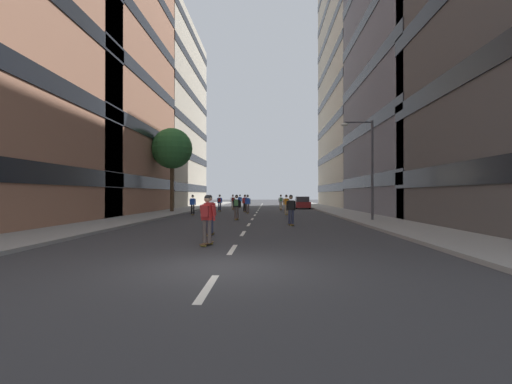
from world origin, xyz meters
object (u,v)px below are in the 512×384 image
skater_1 (237,205)px  skater_5 (193,204)px  skater_6 (245,202)px  skater_11 (220,202)px  skater_4 (245,201)px  skater_7 (281,201)px  skater_8 (210,213)px  skater_12 (248,203)px  skater_10 (286,204)px  skater_3 (240,201)px  parked_car_near (302,203)px  skater_9 (233,201)px  skater_2 (207,217)px  skater_0 (291,208)px  street_tree_near (172,149)px  streetlamp_right (367,159)px

skater_1 → skater_5: same height
skater_6 → skater_11: same height
skater_1 → skater_4: 17.10m
skater_6 → skater_7: (3.85, 4.47, 0.03)m
skater_7 → skater_8: bearing=-98.6°
skater_12 → skater_10: bearing=-32.9°
skater_3 → skater_6: size_ratio=1.00×
parked_car_near → skater_5: (-10.81, -14.72, 0.29)m
skater_1 → skater_4: same height
skater_3 → skater_9: bearing=-95.0°
skater_2 → skater_3: bearing=92.5°
parked_car_near → skater_6: size_ratio=2.47×
skater_3 → skater_11: 9.85m
skater_0 → skater_5: 13.31m
skater_1 → skater_5: (-4.35, 6.10, -0.03)m
street_tree_near → skater_1: 13.60m
skater_9 → skater_10: (5.77, -11.16, -0.03)m
skater_2 → skater_4: 30.29m
parked_car_near → skater_5: bearing=-126.3°
street_tree_near → skater_6: (7.08, 1.83, -5.30)m
skater_1 → skater_2: 13.20m
skater_7 → skater_11: (-6.59, -3.41, 0.00)m
skater_7 → skater_8: 26.80m
skater_0 → skater_4: 22.07m
skater_5 → skater_8: bearing=-75.9°
skater_0 → skater_11: bearing=110.0°
skater_0 → skater_2: same height
street_tree_near → skater_12: size_ratio=4.60×
skater_6 → skater_7: 5.90m
skater_5 → skater_7: (8.02, 10.42, 0.03)m
skater_5 → skater_7: size_ratio=1.00×
skater_1 → skater_5: bearing=125.5°
streetlamp_right → skater_7: 18.98m
streetlamp_right → skater_2: 14.84m
skater_4 → skater_11: size_ratio=1.00×
skater_11 → skater_12: same height
skater_11 → skater_7: bearing=27.4°
streetlamp_right → skater_3: (-10.20, 24.38, -3.15)m
skater_7 → skater_11: size_ratio=1.00×
skater_9 → skater_4: bearing=-24.6°
skater_11 → skater_9: bearing=78.3°
streetlamp_right → skater_0: bearing=-148.9°
skater_11 → skater_4: bearing=58.2°
parked_car_near → skater_9: bearing=-160.1°
parked_car_near → skater_4: (-6.91, -3.73, 0.29)m
street_tree_near → skater_4: street_tree_near is taller
streetlamp_right → skater_0: 6.78m
skater_8 → skater_7: bearing=81.4°
skater_2 → skater_10: same height
parked_car_near → skater_0: 25.60m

